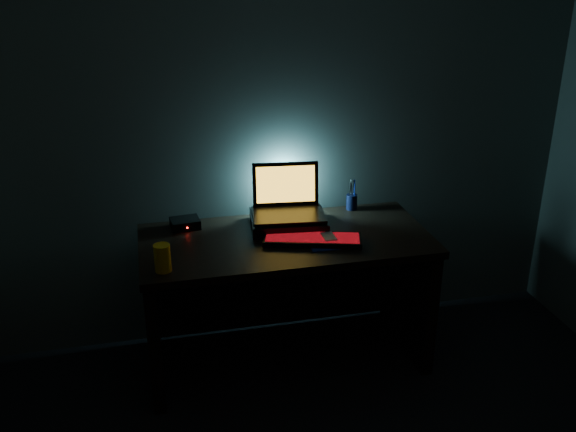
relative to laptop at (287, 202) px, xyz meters
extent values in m
cube|color=#47514D|center=(-0.05, 0.20, 0.38)|extent=(3.50, 0.00, 2.50)
cube|color=black|center=(-0.05, -0.18, -0.14)|extent=(1.50, 0.70, 0.04)
cube|color=black|center=(-0.76, -0.18, -0.52)|extent=(0.06, 0.64, 0.71)
cube|color=black|center=(0.66, -0.18, -0.52)|extent=(0.06, 0.64, 0.71)
cube|color=black|center=(-0.05, 0.15, -0.52)|extent=(1.38, 0.02, 0.65)
cube|color=black|center=(-0.01, -0.05, -0.09)|extent=(0.43, 0.34, 0.06)
cube|color=black|center=(-0.01, -0.05, -0.05)|extent=(0.41, 0.30, 0.02)
cube|color=black|center=(0.01, 0.08, 0.08)|extent=(0.36, 0.08, 0.24)
cube|color=orange|center=(0.01, 0.07, 0.08)|extent=(0.32, 0.06, 0.20)
cube|color=black|center=(0.07, -0.27, -0.11)|extent=(0.52, 0.29, 0.03)
cube|color=red|center=(0.07, -0.27, -0.09)|extent=(0.49, 0.26, 0.00)
cube|color=navy|center=(0.15, -0.29, -0.12)|extent=(0.22, 0.20, 0.00)
cube|color=gray|center=(0.15, -0.29, -0.10)|extent=(0.06, 0.10, 0.03)
cylinder|color=black|center=(0.40, 0.11, -0.08)|extent=(0.08, 0.08, 0.09)
cylinder|color=#CE960A|center=(-0.69, -0.42, -0.05)|extent=(0.10, 0.10, 0.13)
cube|color=black|center=(-0.55, 0.06, -0.10)|extent=(0.16, 0.14, 0.05)
sphere|color=#FF0C07|center=(-0.54, 0.00, -0.10)|extent=(0.01, 0.01, 0.01)
camera|label=1|loc=(-0.72, -3.13, 1.27)|focal=40.00mm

